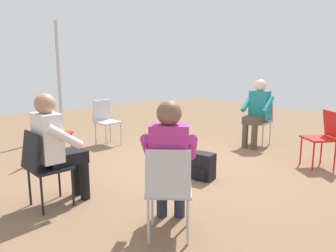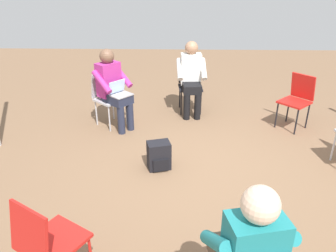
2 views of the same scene
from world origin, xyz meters
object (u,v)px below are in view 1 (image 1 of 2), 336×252
at_px(person_in_teal, 257,109).
at_px(chair_south, 43,164).
at_px(chair_southwest, 52,130).
at_px(person_in_white, 56,143).
at_px(chair_north, 260,119).
at_px(chair_west, 105,119).
at_px(person_with_laptop, 170,159).
at_px(chair_southeast, 169,186).
at_px(backpack_near_laptop_user, 204,168).
at_px(chair_northeast, 324,134).

bearing_deg(person_in_teal, chair_south, 80.74).
height_order(chair_southwest, person_in_white, person_in_white).
height_order(chair_north, person_in_teal, person_in_teal).
relative_size(chair_west, chair_south, 1.00).
bearing_deg(chair_south, person_with_laptop, 28.22).
distance_m(chair_west, chair_southwest, 1.26).
height_order(chair_southeast, chair_south, same).
xyz_separation_m(chair_west, chair_southwest, (0.44, -1.18, 0.00)).
height_order(chair_north, person_with_laptop, person_with_laptop).
bearing_deg(chair_north, backpack_near_laptop_user, 95.30).
relative_size(person_in_teal, person_in_white, 1.00).
relative_size(chair_south, chair_north, 1.00).
height_order(chair_southwest, backpack_near_laptop_user, chair_southwest).
distance_m(chair_west, person_in_white, 2.69).
bearing_deg(backpack_near_laptop_user, chair_southwest, -148.41).
bearing_deg(chair_west, chair_southwest, 13.30).
height_order(chair_west, person_in_white, person_in_white).
xyz_separation_m(chair_southeast, person_with_laptop, (-0.13, 0.11, 0.20)).
height_order(chair_northeast, person_with_laptop, person_with_laptop).
distance_m(chair_southeast, person_in_teal, 3.69).
height_order(chair_northeast, chair_north, same).
bearing_deg(person_in_white, chair_southeast, 15.71).
relative_size(chair_west, backpack_near_laptop_user, 2.36).
relative_size(chair_southeast, chair_west, 1.00).
relative_size(chair_west, chair_north, 1.00).
bearing_deg(person_with_laptop, chair_southeast, -90.00).
bearing_deg(person_in_teal, chair_west, 36.38).
relative_size(chair_west, chair_northeast, 1.00).
bearing_deg(chair_southeast, backpack_near_laptop_user, 75.60).
bearing_deg(chair_south, chair_west, 134.45).
distance_m(chair_south, person_in_teal, 4.00).
relative_size(chair_northeast, person_in_white, 0.69).
relative_size(chair_south, backpack_near_laptop_user, 2.36).
xyz_separation_m(person_in_teal, backpack_near_laptop_user, (0.66, -2.03, -0.54)).
bearing_deg(person_with_laptop, chair_north, 64.83).
bearing_deg(chair_north, chair_southwest, 55.74).
relative_size(chair_southeast, person_in_teal, 0.69).
bearing_deg(person_in_white, chair_west, 136.95).
xyz_separation_m(chair_north, person_in_white, (0.24, -3.99, 0.20)).
bearing_deg(chair_south, chair_southeast, 21.91).
bearing_deg(chair_south, person_in_teal, 89.14).
height_order(chair_southeast, backpack_near_laptop_user, chair_southeast).
bearing_deg(chair_south, chair_north, 89.51).
bearing_deg(chair_northeast, person_in_teal, 21.00).
bearing_deg(person_in_teal, person_in_white, 80.70).
relative_size(person_in_white, backpack_near_laptop_user, 3.44).
bearing_deg(chair_northeast, chair_southwest, 78.49).
bearing_deg(person_in_white, backpack_near_laptop_user, 71.80).
bearing_deg(person_in_teal, chair_northeast, 157.57).
relative_size(chair_southwest, backpack_near_laptop_user, 2.36).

